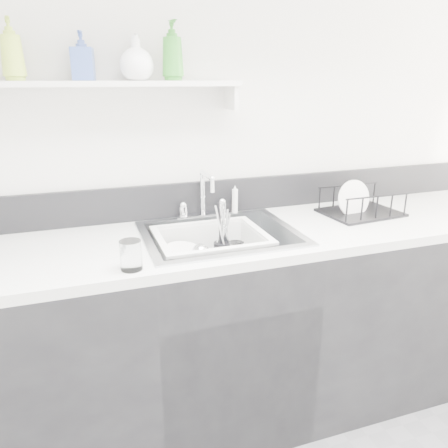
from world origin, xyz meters
name	(u,v)px	position (x,y,z in m)	size (l,w,h in m)	color
room_shell	(348,1)	(0.00, 0.39, 1.68)	(3.50, 3.00, 2.60)	silver
counter_run	(220,330)	(0.00, 1.19, 0.46)	(3.20, 0.62, 0.92)	black
backsplash	(200,198)	(0.00, 1.49, 1.00)	(3.20, 0.02, 0.16)	black
sink	(220,254)	(0.00, 1.19, 0.83)	(0.64, 0.52, 0.20)	silver
faucet	(203,205)	(0.00, 1.44, 0.98)	(0.26, 0.18, 0.23)	silver
side_sprayer	(235,199)	(0.16, 1.44, 0.99)	(0.03, 0.03, 0.14)	white
wall_shelf	(118,86)	(-0.35, 1.42, 1.51)	(1.00, 0.16, 0.12)	silver
wash_tub	(211,253)	(-0.04, 1.19, 0.84)	(0.45, 0.37, 0.18)	white
plate_stack	(189,266)	(-0.14, 1.19, 0.80)	(0.28, 0.27, 0.11)	white
utensil_cup	(222,251)	(0.02, 1.23, 0.82)	(0.08, 0.08, 0.26)	black
ladle	(213,262)	(-0.04, 1.16, 0.81)	(0.31, 0.11, 0.09)	silver
tumbler_in_tub	(236,253)	(0.08, 1.21, 0.82)	(0.07, 0.07, 0.10)	white
tumbler_counter	(131,255)	(-0.40, 0.95, 0.97)	(0.07, 0.07, 0.10)	white
dish_rack	(361,201)	(0.73, 1.24, 0.98)	(0.35, 0.26, 0.12)	black
bowl_small	(246,267)	(0.09, 1.12, 0.78)	(0.11, 0.11, 0.03)	white
soap_bottle_a	(11,49)	(-0.72, 1.41, 1.64)	(0.08, 0.08, 0.22)	#AACB40
soap_bottle_b	(82,56)	(-0.48, 1.41, 1.62)	(0.08, 0.08, 0.18)	#3B54A0
soap_bottle_c	(136,58)	(-0.27, 1.41, 1.62)	(0.13, 0.13, 0.17)	white
soap_bottle_d	(172,51)	(-0.13, 1.40, 1.64)	(0.09, 0.09, 0.23)	#2E8525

